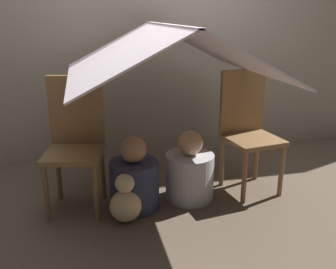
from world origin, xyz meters
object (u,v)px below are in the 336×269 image
object	(u,v)px
chair_right	(248,127)
person_second	(190,173)
person_front	(134,180)
chair_left	(75,139)

from	to	relation	value
chair_right	person_second	world-z (taller)	chair_right
person_front	person_second	bearing A→B (deg)	6.30
person_front	person_second	distance (m)	0.43
chair_left	person_front	xyz separation A→B (m)	(0.39, -0.14, -0.29)
chair_right	person_second	distance (m)	0.58
chair_right	person_front	world-z (taller)	chair_right
person_second	chair_right	bearing A→B (deg)	10.74
chair_left	person_second	world-z (taller)	chair_left
person_second	person_front	bearing A→B (deg)	-173.70
chair_left	chair_right	distance (m)	1.30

